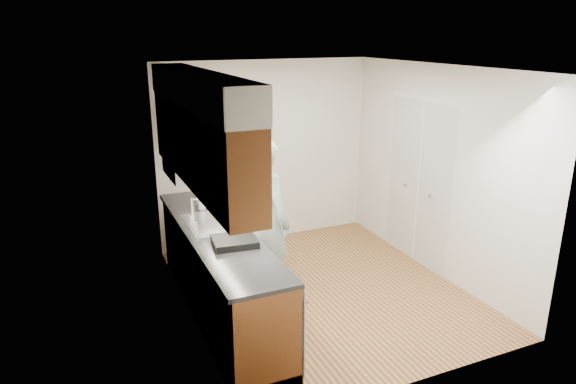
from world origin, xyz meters
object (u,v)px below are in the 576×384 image
at_px(soap_bottle_b, 199,196).
at_px(person, 265,210).
at_px(soap_bottle_a, 202,199).
at_px(dish_rack, 235,241).
at_px(soap_bottle_c, 200,197).

bearing_deg(soap_bottle_b, person, -55.27).
height_order(soap_bottle_a, dish_rack, soap_bottle_a).
height_order(person, soap_bottle_c, person).
bearing_deg(dish_rack, soap_bottle_b, 96.84).
relative_size(person, dish_rack, 5.07).
bearing_deg(soap_bottle_a, soap_bottle_b, 83.06).
distance_m(soap_bottle_a, dish_rack, 1.09).
height_order(soap_bottle_b, dish_rack, soap_bottle_b).
bearing_deg(person, soap_bottle_b, 11.27).
bearing_deg(dish_rack, soap_bottle_a, 98.19).
bearing_deg(soap_bottle_c, dish_rack, -90.44).
xyz_separation_m(person, soap_bottle_a, (-0.55, 0.55, 0.02)).
relative_size(soap_bottle_a, dish_rack, 0.60).
height_order(soap_bottle_c, dish_rack, soap_bottle_c).
relative_size(soap_bottle_a, soap_bottle_c, 1.63).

